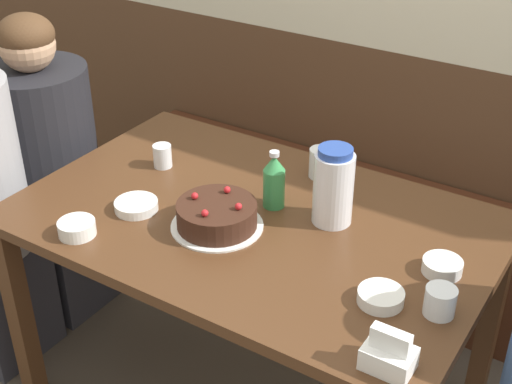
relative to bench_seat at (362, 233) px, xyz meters
name	(u,v)px	position (x,y,z in m)	size (l,w,h in m)	color
bench_seat	(362,233)	(0.00, 0.00, 0.00)	(2.22, 0.38, 0.44)	#472314
dining_table	(254,242)	(0.00, -0.83, 0.44)	(1.38, 0.88, 0.75)	#4C2D19
birthday_cake	(217,216)	(-0.06, -0.93, 0.57)	(0.26, 0.26, 0.10)	white
water_pitcher	(333,186)	(0.20, -0.73, 0.65)	(0.11, 0.11, 0.23)	white
soju_bottle	(274,181)	(0.02, -0.75, 0.62)	(0.07, 0.07, 0.18)	#388E4C
napkin_holder	(389,355)	(0.57, -1.19, 0.57)	(0.11, 0.08, 0.11)	white
bowl_soup_white	(77,228)	(-0.36, -1.17, 0.55)	(0.11, 0.11, 0.04)	white
bowl_rice_small	(136,206)	(-0.31, -0.98, 0.55)	(0.13, 0.13, 0.03)	white
bowl_side_dish	(442,266)	(0.55, -0.79, 0.55)	(0.10, 0.10, 0.04)	white
bowl_sauce_shallow	(381,297)	(0.47, -0.99, 0.55)	(0.11, 0.11, 0.03)	white
glass_water_tall	(162,156)	(-0.41, -0.73, 0.57)	(0.06, 0.06, 0.08)	silver
glass_tumbler_short	(440,301)	(0.60, -0.96, 0.57)	(0.08, 0.08, 0.07)	silver
glass_shot_small	(321,163)	(0.05, -0.51, 0.58)	(0.08, 0.08, 0.10)	silver
person_grey_tee	(48,171)	(-0.95, -0.76, 0.37)	(0.38, 0.38, 1.18)	#33333D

